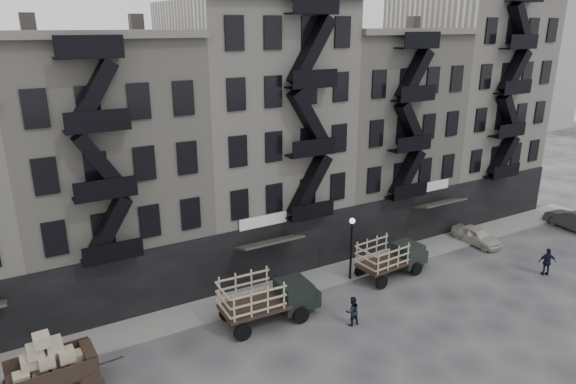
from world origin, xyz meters
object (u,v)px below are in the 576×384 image
wagon (47,359)px  stake_truck_east (392,255)px  pedestrian_mid (352,311)px  policeman (547,262)px  stake_truck_west (267,295)px  car_east (476,236)px  car_far (575,220)px

wagon → stake_truck_east: size_ratio=0.76×
pedestrian_mid → policeman: (14.52, -1.65, 0.10)m
stake_truck_west → car_east: size_ratio=1.47×
stake_truck_east → car_east: size_ratio=1.37×
stake_truck_east → policeman: (8.82, -5.06, -0.52)m
stake_truck_west → car_east: bearing=6.7°
wagon → stake_truck_east: wagon is taller
car_east → car_far: (9.07, -2.00, 0.13)m
stake_truck_east → pedestrian_mid: size_ratio=3.12×
car_far → wagon: bearing=5.1°
wagon → car_east: wagon is taller
wagon → policeman: wagon is taller
stake_truck_west → car_east: stake_truck_west is taller
car_east → car_far: bearing=-15.4°
wagon → car_east: (29.44, 1.98, -1.22)m
car_far → stake_truck_west: bearing=4.0°
wagon → car_far: wagon is taller
stake_truck_east → policeman: 10.18m
pedestrian_mid → stake_truck_west: bearing=-32.2°
wagon → stake_truck_east: 20.61m
stake_truck_east → car_far: (17.94, -1.31, -0.68)m
stake_truck_west → car_far: stake_truck_west is taller
stake_truck_east → car_far: stake_truck_east is taller
stake_truck_east → pedestrian_mid: 6.67m
stake_truck_east → wagon: bearing=178.6°
stake_truck_west → wagon: bearing=-175.3°
car_east → pedestrian_mid: 15.14m
pedestrian_mid → car_far: bearing=-172.5°
wagon → car_far: size_ratio=0.84×
car_far → policeman: size_ratio=2.52×
stake_truck_east → policeman: stake_truck_east is taller
stake_truck_west → car_far: size_ratio=1.19×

